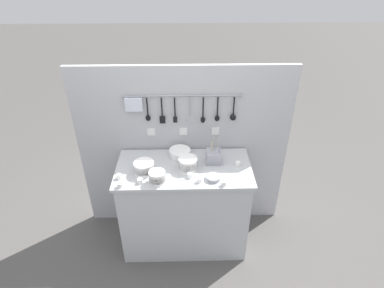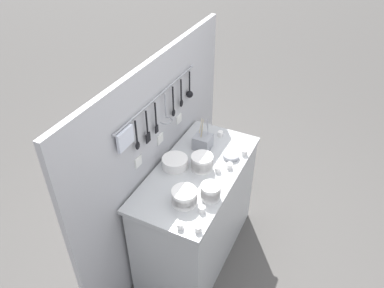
% 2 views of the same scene
% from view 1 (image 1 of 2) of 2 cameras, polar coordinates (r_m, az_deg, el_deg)
% --- Properties ---
extents(ground_plane, '(20.00, 20.00, 0.00)m').
position_cam_1_polar(ground_plane, '(3.40, -1.26, -16.39)').
color(ground_plane, '#514F4C').
extents(counter, '(1.18, 0.58, 0.90)m').
position_cam_1_polar(counter, '(3.08, -1.36, -10.88)').
color(counter, '#B7BABC').
rests_on(counter, ground).
extents(back_wall, '(1.98, 0.11, 1.70)m').
position_cam_1_polar(back_wall, '(3.08, -1.48, -1.21)').
color(back_wall, '#B2B2B7').
rests_on(back_wall, ground).
extents(bowl_stack_nested_right, '(0.13, 0.13, 0.11)m').
position_cam_1_polar(bowl_stack_nested_right, '(2.61, -6.22, -5.90)').
color(bowl_stack_nested_right, white).
rests_on(bowl_stack_nested_right, counter).
extents(bowl_stack_short_front, '(0.16, 0.16, 0.11)m').
position_cam_1_polar(bowl_stack_short_front, '(2.74, -0.74, -3.50)').
color(bowl_stack_short_front, white).
rests_on(bowl_stack_short_front, counter).
extents(bowl_stack_wide_centre, '(0.17, 0.17, 0.11)m').
position_cam_1_polar(bowl_stack_wide_centre, '(2.73, -8.51, -4.15)').
color(bowl_stack_wide_centre, white).
rests_on(bowl_stack_wide_centre, counter).
extents(plate_stack, '(0.19, 0.19, 0.07)m').
position_cam_1_polar(plate_stack, '(2.90, -2.16, -1.65)').
color(plate_stack, white).
rests_on(plate_stack, counter).
extents(steel_mixing_bowl, '(0.12, 0.12, 0.03)m').
position_cam_1_polar(steel_mixing_bowl, '(2.65, 3.78, -6.00)').
color(steel_mixing_bowl, '#93969E').
rests_on(steel_mixing_bowl, counter).
extents(cutlery_caddy, '(0.13, 0.13, 0.26)m').
position_cam_1_polar(cutlery_caddy, '(2.83, 3.88, -2.23)').
color(cutlery_caddy, '#93969E').
rests_on(cutlery_caddy, counter).
extents(cup_back_right, '(0.04, 0.04, 0.04)m').
position_cam_1_polar(cup_back_right, '(2.63, -12.69, -7.10)').
color(cup_back_right, white).
rests_on(cup_back_right, counter).
extents(cup_beside_plates, '(0.04, 0.04, 0.04)m').
position_cam_1_polar(cup_beside_plates, '(2.66, -0.38, -5.62)').
color(cup_beside_plates, white).
rests_on(cup_beside_plates, counter).
extents(cup_centre, '(0.04, 0.04, 0.04)m').
position_cam_1_polar(cup_centre, '(2.60, 5.70, -6.97)').
color(cup_centre, white).
rests_on(cup_centre, counter).
extents(cup_edge_far, '(0.04, 0.04, 0.04)m').
position_cam_1_polar(cup_edge_far, '(2.64, -9.23, -6.50)').
color(cup_edge_far, white).
rests_on(cup_edge_far, counter).
extents(cup_back_left, '(0.04, 0.04, 0.04)m').
position_cam_1_polar(cup_back_left, '(2.82, 8.16, -3.50)').
color(cup_back_left, white).
rests_on(cup_back_left, counter).
extents(cup_by_caddy, '(0.04, 0.04, 0.04)m').
position_cam_1_polar(cup_by_caddy, '(2.72, -12.85, -5.64)').
color(cup_by_caddy, white).
rests_on(cup_by_caddy, counter).
extents(cup_front_right, '(0.04, 0.04, 0.04)m').
position_cam_1_polar(cup_front_right, '(2.62, 1.30, -6.42)').
color(cup_front_right, white).
rests_on(cup_front_right, counter).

